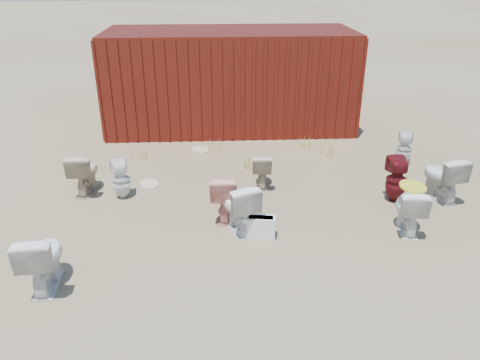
{
  "coord_description": "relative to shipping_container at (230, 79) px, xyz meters",
  "views": [
    {
      "loc": [
        -0.38,
        -6.51,
        3.87
      ],
      "look_at": [
        0.0,
        0.6,
        0.55
      ],
      "focal_mm": 35.0,
      "sensor_mm": 36.0,
      "label": 1
    }
  ],
  "objects": [
    {
      "name": "loose_tank",
      "position": [
        0.25,
        -5.52,
        -1.02
      ],
      "size": [
        0.52,
        0.27,
        0.35
      ],
      "primitive_type": "cube",
      "rotation": [
        0.0,
        0.0,
        -0.15
      ],
      "color": "white",
      "rests_on": "ground"
    },
    {
      "name": "loose_lid_far",
      "position": [
        -1.69,
        -3.54,
        -1.19
      ],
      "size": [
        0.5,
        0.56,
        0.02
      ],
      "primitive_type": "ellipsoid",
      "rotation": [
        0.0,
        0.0,
        0.36
      ],
      "color": "beige",
      "rests_on": "ground"
    },
    {
      "name": "weed_clump_f",
      "position": [
        3.2,
        -4.55,
        -1.08
      ],
      "size": [
        0.28,
        0.28,
        0.24
      ],
      "primitive_type": "cone",
      "color": "tan",
      "rests_on": "ground"
    },
    {
      "name": "toilet_front_a",
      "position": [
        -2.65,
        -6.57,
        -0.78
      ],
      "size": [
        0.52,
        0.85,
        0.84
      ],
      "primitive_type": "imported",
      "rotation": [
        0.0,
        0.0,
        3.2
      ],
      "color": "white",
      "rests_on": "ground"
    },
    {
      "name": "weed_clump_c",
      "position": [
        2.08,
        -2.29,
        -1.02
      ],
      "size": [
        0.36,
        0.36,
        0.37
      ],
      "primitive_type": "cone",
      "color": "tan",
      "rests_on": "ground"
    },
    {
      "name": "toilet_front_c",
      "position": [
        -0.06,
        -5.28,
        -0.78
      ],
      "size": [
        0.72,
        0.94,
        0.84
      ],
      "primitive_type": "imported",
      "rotation": [
        0.0,
        0.0,
        3.48
      ],
      "color": "white",
      "rests_on": "ground"
    },
    {
      "name": "ground",
      "position": [
        0.0,
        -5.2,
        -1.2
      ],
      "size": [
        100.0,
        100.0,
        0.0
      ],
      "primitive_type": "plane",
      "color": "brown",
      "rests_on": "ground"
    },
    {
      "name": "toilet_back_beige_right",
      "position": [
        0.46,
        -3.68,
        -0.87
      ],
      "size": [
        0.43,
        0.69,
        0.67
      ],
      "primitive_type": "imported",
      "rotation": [
        0.0,
        0.0,
        3.05
      ],
      "color": "beige",
      "rests_on": "ground"
    },
    {
      "name": "toilet_front_pink",
      "position": [
        -0.26,
        -4.85,
        -0.8
      ],
      "size": [
        0.52,
        0.82,
        0.8
      ],
      "primitive_type": "imported",
      "rotation": [
        0.0,
        0.0,
        3.05
      ],
      "color": "#DF8880",
      "rests_on": "ground"
    },
    {
      "name": "toilet_back_e",
      "position": [
        3.53,
        -2.8,
        -0.86
      ],
      "size": [
        0.41,
        0.41,
        0.68
      ],
      "primitive_type": "imported",
      "rotation": [
        0.0,
        0.0,
        2.75
      ],
      "color": "silver",
      "rests_on": "ground"
    },
    {
      "name": "toilet_front_maroon",
      "position": [
        2.76,
        -4.43,
        -0.79
      ],
      "size": [
        0.37,
        0.38,
        0.81
      ],
      "primitive_type": "imported",
      "rotation": [
        0.0,
        0.0,
        3.16
      ],
      "color": "#5B0F14",
      "rests_on": "ground"
    },
    {
      "name": "shipping_container",
      "position": [
        0.0,
        0.0,
        0.0
      ],
      "size": [
        6.0,
        2.4,
        2.4
      ],
      "primitive_type": "cube",
      "color": "#46110B",
      "rests_on": "ground"
    },
    {
      "name": "yellow_lid",
      "position": [
        2.59,
        -5.46,
        -0.43
      ],
      "size": [
        0.39,
        0.48,
        0.02
      ],
      "primitive_type": "ellipsoid",
      "color": "gold",
      "rests_on": "toilet_back_yellowlid"
    },
    {
      "name": "weed_clump_b",
      "position": [
        0.3,
        -2.86,
        -1.07
      ],
      "size": [
        0.32,
        0.32,
        0.26
      ],
      "primitive_type": "cone",
      "color": "tan",
      "rests_on": "ground"
    },
    {
      "name": "weed_clump_d",
      "position": [
        -0.42,
        -1.7,
        -1.07
      ],
      "size": [
        0.3,
        0.3,
        0.26
      ],
      "primitive_type": "cone",
      "color": "tan",
      "rests_on": "ground"
    },
    {
      "name": "toilet_back_a",
      "position": [
        -2.1,
        -4.04,
        -0.84
      ],
      "size": [
        0.41,
        0.41,
        0.71
      ],
      "primitive_type": "imported",
      "rotation": [
        0.0,
        0.0,
        3.45
      ],
      "color": "white",
      "rests_on": "ground"
    },
    {
      "name": "weed_clump_e",
      "position": [
        1.64,
        -1.7,
        -1.06
      ],
      "size": [
        0.34,
        0.34,
        0.27
      ],
      "primitive_type": "cone",
      "color": "tan",
      "rests_on": "ground"
    },
    {
      "name": "toilet_back_yellowlid",
      "position": [
        2.59,
        -5.46,
        -0.82
      ],
      "size": [
        0.53,
        0.8,
        0.76
      ],
      "primitive_type": "imported",
      "rotation": [
        0.0,
        0.0,
        3.0
      ],
      "color": "white",
      "rests_on": "ground"
    },
    {
      "name": "toilet_front_e",
      "position": [
        3.6,
        -4.39,
        -0.78
      ],
      "size": [
        0.63,
        0.91,
        0.84
      ],
      "primitive_type": "imported",
      "rotation": [
        0.0,
        0.0,
        3.34
      ],
      "color": "silver",
      "rests_on": "ground"
    },
    {
      "name": "weed_clump_a",
      "position": [
        -2.07,
        -2.13,
        -1.06
      ],
      "size": [
        0.36,
        0.36,
        0.29
      ],
      "primitive_type": "cone",
      "color": "tan",
      "rests_on": "ground"
    },
    {
      "name": "loose_lid_near",
      "position": [
        -0.75,
        -1.78,
        -1.19
      ],
      "size": [
        0.54,
        0.6,
        0.02
      ],
      "primitive_type": "ellipsoid",
      "rotation": [
        0.0,
        0.0,
        0.39
      ],
      "color": "#C2B48C",
      "rests_on": "ground"
    },
    {
      "name": "toilet_back_beige_left",
      "position": [
        -2.81,
        -3.78,
        -0.8
      ],
      "size": [
        0.48,
        0.79,
        0.79
      ],
      "primitive_type": "imported",
      "rotation": [
        0.0,
        0.0,
        3.1
      ],
      "color": "#C4B08F",
      "rests_on": "ground"
    }
  ]
}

